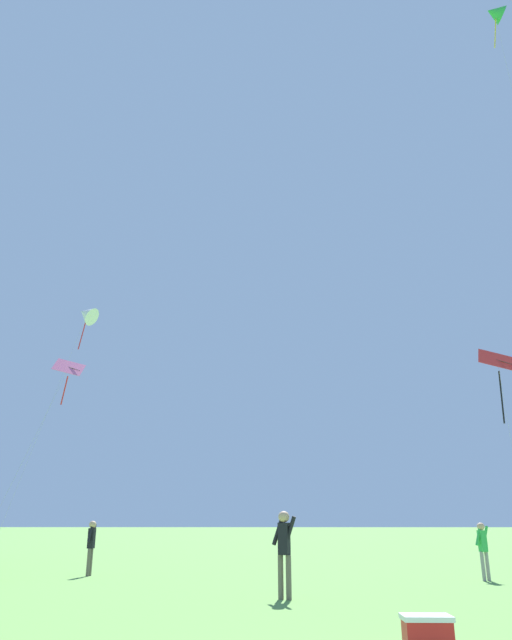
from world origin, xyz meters
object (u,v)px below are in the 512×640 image
Objects in this scene: person_in_blue_jacket at (483,545)px; picnic_cooler at (428,634)px; kite_green_small at (495,14)px; kite_white_distant at (87,314)px; kite_red_high at (499,373)px; kite_pink_low at (66,375)px; person_foreground_watcher at (284,545)px; person_child_small at (91,542)px.

picnic_cooler is at bearing -112.29° from person_in_blue_jacket.
picnic_cooler is (-11.49, -19.56, -29.68)m from kite_green_small.
person_in_blue_jacket is (-7.53, -9.91, -29.00)m from kite_green_small.
kite_green_small is (26.71, -12.56, 14.13)m from kite_white_distant.
kite_white_distant is 32.72m from kite_green_small.
kite_red_high is 26.25m from kite_pink_low.
person_in_blue_jacket is at bearing 37.45° from person_foreground_watcher.
kite_green_small is 31.56m from person_in_blue_jacket.
person_in_blue_jacket is at bearing -35.79° from kite_pink_low.
kite_red_high is at bearing -6.11° from kite_white_distant.
kite_green_small is (-1.13, -9.58, 19.41)m from kite_red_high.
person_in_blue_jacket reaches higher than picnic_cooler.
person_in_blue_jacket is at bearing -49.52° from kite_white_distant.
person_child_small is (-19.99, -18.21, -9.56)m from kite_red_high.
person_in_blue_jacket is 7.04m from person_foreground_watcher.
kite_pink_low is 21.65m from person_in_blue_jacket.
kite_red_high is 8.19× the size of person_in_blue_jacket.
kite_red_high is 20.59× the size of picnic_cooler.
kite_pink_low is 6.43× the size of person_in_blue_jacket.
person_foreground_watcher reaches higher than picnic_cooler.
picnic_cooler is (1.63, -5.37, -0.83)m from person_foreground_watcher.
kite_pink_low is at bearing 175.45° from kite_green_small.
kite_red_high is at bearing 17.05° from kite_pink_low.
picnic_cooler is (15.22, -32.12, -15.55)m from kite_white_distant.
person_child_small is at bearing -137.66° from kite_red_high.
kite_white_distant reaches higher than picnic_cooler.
kite_green_small reaches higher than person_foreground_watcher.
person_foreground_watcher is (-5.59, -4.28, 0.14)m from person_in_blue_jacket.
kite_pink_low is (-23.92, 1.90, -21.20)m from kite_green_small.
kite_red_high is at bearing 66.04° from person_in_blue_jacket.
kite_white_distant is at bearing 116.93° from person_foreground_watcher.
person_foreground_watcher is at bearing -142.55° from person_in_blue_jacket.
person_child_small reaches higher than picnic_cooler.
kite_pink_low reaches higher than person_child_small.
kite_green_small reaches higher than picnic_cooler.
person_in_blue_jacket is at bearing -6.43° from person_child_small.
kite_pink_low reaches higher than picnic_cooler.
kite_red_high is 33.38m from picnic_cooler.
person_child_small reaches higher than person_in_blue_jacket.
person_foreground_watcher is (-13.12, -14.19, -28.86)m from kite_green_small.
picnic_cooler is at bearing -120.43° from kite_green_small.
kite_white_distant is 1.72× the size of kite_pink_low.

